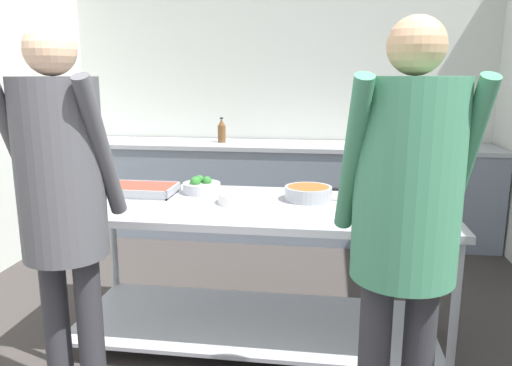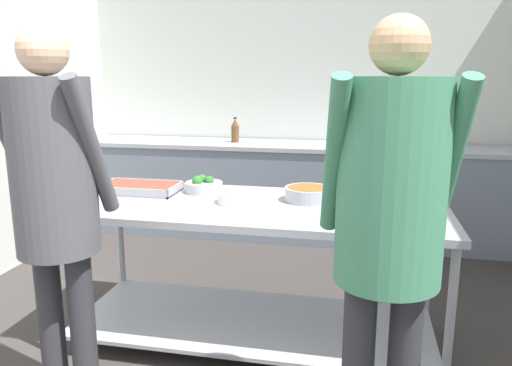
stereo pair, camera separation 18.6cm
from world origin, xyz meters
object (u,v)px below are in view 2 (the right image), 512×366
Objects in this scene: broccoli_bowl at (204,186)px; serving_tray_roast at (393,211)px; serving_tray_vegetables at (140,188)px; plate_stack at (241,198)px; sauce_pan at (309,193)px; guest_serving_left at (390,209)px; guest_serving_right at (55,187)px; water_bottle at (235,131)px.

broccoli_bowl is 1.18m from serving_tray_roast.
plate_stack is (0.68, -0.13, 0.00)m from serving_tray_vegetables.
serving_tray_vegetables is 0.70m from plate_stack.
sauce_pan is at bearing 17.96° from plate_stack.
sauce_pan is 0.23× the size of guest_serving_left.
plate_stack is 0.15× the size of guest_serving_left.
serving_tray_roast is at bearing -6.24° from plate_stack.
serving_tray_roast is 1.66m from guest_serving_right.
plate_stack is (0.29, -0.21, -0.01)m from broccoli_bowl.
broccoli_bowl is 0.13× the size of guest_serving_right.
sauce_pan is 0.23× the size of guest_serving_right.
water_bottle is at bearing 115.83° from sauce_pan.
plate_stack is at bearing 53.70° from guest_serving_right.
guest_serving_left is at bearing -94.91° from serving_tray_roast.
guest_serving_left is at bearing -65.53° from water_bottle.
guest_serving_left reaches higher than serving_tray_roast.
broccoli_bowl is at bearing 134.58° from guest_serving_left.
broccoli_bowl is (0.40, 0.08, 0.01)m from serving_tray_vegetables.
guest_serving_left is (-0.07, -0.79, 0.22)m from serving_tray_roast.
serving_tray_roast is at bearing -56.83° from water_bottle.
guest_serving_left reaches higher than broccoli_bowl.
guest_serving_right is at bearing -86.12° from serving_tray_vegetables.
plate_stack is 0.15× the size of guest_serving_right.
serving_tray_roast is at bearing 85.09° from guest_serving_left.
water_bottle is at bearing 88.68° from guest_serving_right.
broccoli_bowl is at bearing 11.53° from serving_tray_vegetables.
sauce_pan is 1.41m from guest_serving_right.
guest_serving_right is at bearing -152.94° from serving_tray_roast.
serving_tray_vegetables is at bearing 145.56° from guest_serving_left.
serving_tray_vegetables is at bearing 93.88° from guest_serving_right.
plate_stack is 0.60× the size of serving_tray_roast.
water_bottle is at bearing 86.07° from serving_tray_vegetables.
serving_tray_vegetables is at bearing 179.85° from sauce_pan.
broccoli_bowl is 0.56× the size of sauce_pan.
serving_tray_roast is 0.25× the size of guest_serving_right.
broccoli_bowl is 0.68m from sauce_pan.
sauce_pan is (0.38, 0.12, 0.01)m from plate_stack.
sauce_pan is at bearing 44.02° from guest_serving_right.
guest_serving_right is (-0.62, -0.84, 0.22)m from plate_stack.
sauce_pan is at bearing -7.11° from broccoli_bowl.
water_bottle is at bearing 123.17° from serving_tray_roast.
broccoli_bowl is at bearing -81.87° from water_bottle.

